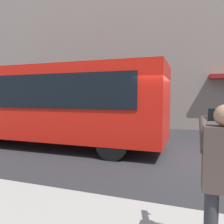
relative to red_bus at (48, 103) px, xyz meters
name	(u,v)px	position (x,y,z in m)	size (l,w,h in m)	color
ground_plane	(178,158)	(-4.91, 0.19, -1.68)	(60.00, 60.00, 0.00)	#2B2B2D
building_facade_far	(186,27)	(-4.92, -6.60, 4.30)	(28.00, 1.55, 12.00)	gray
red_bus	(48,103)	(0.00, 0.00, 0.00)	(9.05, 2.54, 3.08)	red
pedestrian_photographer	(224,175)	(-5.53, 4.88, -0.54)	(0.53, 0.52, 1.70)	#2D2D33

